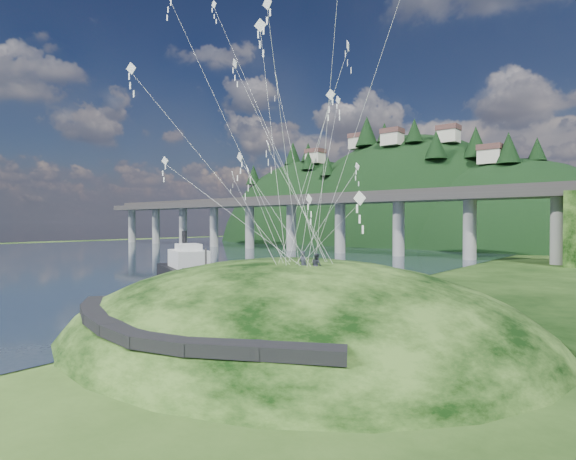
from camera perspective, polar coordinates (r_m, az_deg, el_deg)
The scene contains 10 objects.
ground at distance 37.41m, azimuth -10.82°, elevation -10.84°, with size 320.00×320.00×0.00m, color black.
water at distance 113.77m, azimuth -22.49°, elevation -2.94°, with size 240.00×240.00×0.00m, color #29394C.
grass_hill at distance 33.70m, azimuth 0.97°, elevation -14.78°, with size 36.00×32.00×13.00m.
footpath at distance 25.42m, azimuth -17.11°, elevation -11.72°, with size 22.29×5.84×0.83m.
bridge at distance 108.27m, azimuth 9.12°, elevation 2.07°, with size 160.00×11.00×15.00m.
far_ridge at distance 162.99m, azimuth 13.17°, elevation -4.34°, with size 153.00×70.00×94.50m.
work_barge at distance 53.71m, azimuth -11.97°, elevation -5.45°, with size 19.27×12.51×6.59m.
wooden_dock at distance 44.48m, azimuth -11.35°, elevation -8.35°, with size 14.40×6.91×1.03m.
kite_flyers at distance 29.20m, azimuth 2.93°, elevation -2.84°, with size 1.59×1.22×1.86m.
kite_swarm at distance 33.64m, azimuth -2.26°, elevation 17.21°, with size 20.87×15.49×19.67m.
Camera 1 is at (28.17, -23.40, 7.66)m, focal length 28.00 mm.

